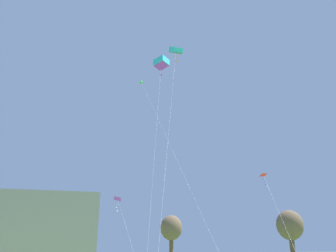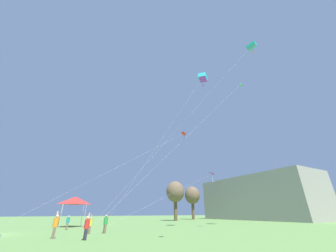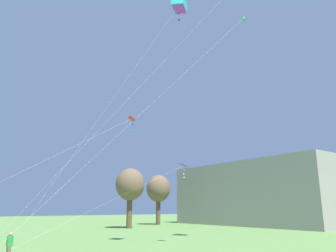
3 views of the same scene
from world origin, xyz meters
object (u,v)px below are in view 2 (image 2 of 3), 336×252
person_green_shirt (106,223)px  person_teal_shirt (68,222)px  person_red_shirt (87,227)px  kite_green_diamond_3 (240,85)px  kite_red_delta_2 (178,137)px  kite_cyan_box_0 (203,78)px  festival_tent (75,200)px  kite_cyan_box_4 (251,46)px  person_yellow_shirt (90,224)px  kite_purple_delta_1 (212,174)px  person_orange_shirt (55,225)px

person_green_shirt → person_teal_shirt: bearing=164.8°
person_red_shirt → kite_green_diamond_3: 33.28m
kite_red_delta_2 → kite_cyan_box_0: bearing=124.3°
festival_tent → kite_green_diamond_3: size_ratio=0.17×
festival_tent → kite_cyan_box_4: 39.23m
person_red_shirt → person_teal_shirt: 10.91m
person_red_shirt → kite_cyan_box_0: kite_cyan_box_0 is taller
person_yellow_shirt → festival_tent: bearing=-8.9°
kite_purple_delta_1 → kite_cyan_box_4: bearing=34.4°
person_teal_shirt → kite_cyan_box_0: (9.94, 14.87, 20.81)m
person_green_shirt → festival_tent: bearing=150.7°
person_orange_shirt → person_green_shirt: person_orange_shirt is taller
festival_tent → kite_green_diamond_3: bearing=58.8°
person_green_shirt → kite_red_delta_2: kite_red_delta_2 is taller
person_orange_shirt → kite_cyan_box_4: size_ratio=0.07×
person_orange_shirt → person_yellow_shirt: 4.03m
kite_red_delta_2 → person_yellow_shirt: bearing=-155.3°
kite_purple_delta_1 → kite_green_diamond_3: (3.12, 6.47, 16.91)m
person_orange_shirt → person_teal_shirt: person_orange_shirt is taller
person_red_shirt → person_green_shirt: bearing=94.6°
kite_cyan_box_4 → kite_purple_delta_1: bearing=-145.6°
kite_purple_delta_1 → person_orange_shirt: bearing=-82.6°
person_yellow_shirt → person_teal_shirt: 6.44m
person_red_shirt → kite_purple_delta_1: kite_purple_delta_1 is taller
person_green_shirt → kite_cyan_box_0: kite_cyan_box_0 is taller
person_teal_shirt → kite_cyan_box_4: kite_cyan_box_4 is taller
person_teal_shirt → person_yellow_shirt: bearing=148.2°
person_red_shirt → person_yellow_shirt: bearing=111.2°
person_orange_shirt → kite_green_diamond_3: (0.58, 25.94, 23.14)m
kite_purple_delta_1 → kite_cyan_box_4: 23.97m
person_green_shirt → kite_green_diamond_3: (2.97, 21.43, 23.20)m
kite_red_delta_2 → person_orange_shirt: bearing=-133.2°
festival_tent → person_red_shirt: festival_tent is taller
kite_red_delta_2 → kite_cyan_box_4: 27.69m
festival_tent → kite_red_delta_2: size_ratio=0.31×
person_yellow_shirt → kite_cyan_box_4: size_ratio=0.06×
person_yellow_shirt → person_red_shirt: bearing=154.7°
kite_cyan_box_4 → kite_red_delta_2: bearing=-84.0°
person_green_shirt → kite_purple_delta_1: size_ratio=0.10×
festival_tent → person_red_shirt: bearing=0.0°
festival_tent → kite_green_diamond_3: (14.41, 23.82, 20.56)m
person_red_shirt → kite_cyan_box_0: bearing=36.5°
festival_tent → person_green_shirt: size_ratio=2.42×
person_red_shirt → kite_cyan_box_4: kite_cyan_box_4 is taller
festival_tent → person_green_shirt: festival_tent is taller
festival_tent → person_teal_shirt: festival_tent is taller
person_yellow_shirt → kite_green_diamond_3: bearing=-111.7°
person_red_shirt → kite_red_delta_2: kite_red_delta_2 is taller
person_red_shirt → kite_cyan_box_4: 36.43m
person_orange_shirt → kite_red_delta_2: kite_red_delta_2 is taller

